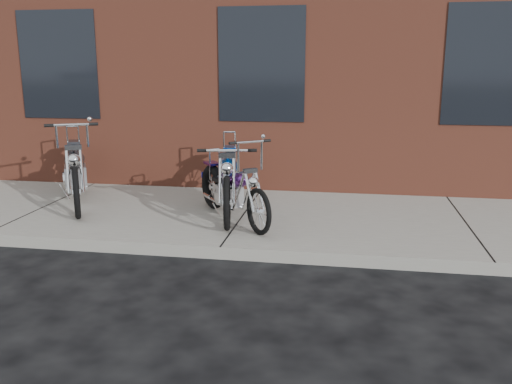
# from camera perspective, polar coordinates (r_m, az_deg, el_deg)

# --- Properties ---
(ground) EXTENTS (120.00, 120.00, 0.00)m
(ground) POSITION_cam_1_polar(r_m,az_deg,el_deg) (6.32, -3.79, -7.11)
(ground) COLOR black
(ground) RESTS_ON ground
(sidewalk) EXTENTS (22.00, 3.00, 0.15)m
(sidewalk) POSITION_cam_1_polar(r_m,az_deg,el_deg) (7.69, -1.22, -2.78)
(sidewalk) COLOR gray
(sidewalk) RESTS_ON ground
(chopper_purple) EXTENTS (1.31, 1.68, 1.14)m
(chopper_purple) POSITION_cam_1_polar(r_m,az_deg,el_deg) (7.29, -2.52, -0.10)
(chopper_purple) COLOR black
(chopper_purple) RESTS_ON sidewalk
(chopper_blue) EXTENTS (0.71, 2.41, 1.06)m
(chopper_blue) POSITION_cam_1_polar(r_m,az_deg,el_deg) (7.69, -2.87, 1.14)
(chopper_blue) COLOR black
(chopper_blue) RESTS_ON sidewalk
(chopper_third) EXTENTS (1.28, 2.27, 1.27)m
(chopper_third) POSITION_cam_1_polar(r_m,az_deg,el_deg) (8.62, -18.45, 1.87)
(chopper_third) COLOR black
(chopper_third) RESTS_ON sidewalk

